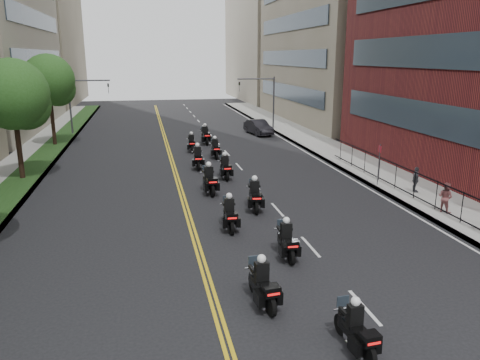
% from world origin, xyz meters
% --- Properties ---
extents(sidewalk_right, '(4.00, 90.00, 0.15)m').
position_xyz_m(sidewalk_right, '(12.00, 25.00, 0.07)').
color(sidewalk_right, gray).
rests_on(sidewalk_right, ground).
extents(sidewalk_left, '(4.00, 90.00, 0.15)m').
position_xyz_m(sidewalk_left, '(-12.00, 25.00, 0.07)').
color(sidewalk_left, gray).
rests_on(sidewalk_left, ground).
extents(grass_strip, '(2.00, 90.00, 0.04)m').
position_xyz_m(grass_strip, '(-11.20, 25.00, 0.17)').
color(grass_strip, '#193613').
rests_on(grass_strip, sidewalk_left).
extents(building_right_far, '(15.00, 28.00, 26.00)m').
position_xyz_m(building_right_far, '(21.50, 78.00, 13.00)').
color(building_right_far, gray).
rests_on(building_right_far, ground).
extents(building_left_far, '(16.00, 28.00, 26.00)m').
position_xyz_m(building_left_far, '(-22.00, 78.00, 13.00)').
color(building_left_far, '#746B55').
rests_on(building_left_far, ground).
extents(iron_fence, '(0.05, 28.00, 1.50)m').
position_xyz_m(iron_fence, '(11.00, 12.00, 0.90)').
color(iron_fence, black).
rests_on(iron_fence, sidewalk_right).
extents(traffic_signal_right, '(4.09, 0.20, 5.60)m').
position_xyz_m(traffic_signal_right, '(9.54, 42.00, 3.70)').
color(traffic_signal_right, '#3F3F44').
rests_on(traffic_signal_right, ground).
extents(traffic_signal_left, '(4.09, 0.20, 5.60)m').
position_xyz_m(traffic_signal_left, '(-9.54, 42.00, 3.70)').
color(traffic_signal_left, '#3F3F44').
rests_on(traffic_signal_left, ground).
extents(motorcycle_1, '(0.56, 2.10, 1.55)m').
position_xyz_m(motorcycle_1, '(1.92, 2.96, 0.61)').
color(motorcycle_1, black).
rests_on(motorcycle_1, ground).
extents(motorcycle_2, '(0.65, 2.28, 1.68)m').
position_xyz_m(motorcycle_2, '(0.06, 5.84, 0.66)').
color(motorcycle_2, black).
rests_on(motorcycle_2, ground).
extents(motorcycle_3, '(0.52, 2.23, 1.64)m').
position_xyz_m(motorcycle_3, '(1.90, 9.20, 0.65)').
color(motorcycle_3, black).
rests_on(motorcycle_3, ground).
extents(motorcycle_4, '(0.56, 2.30, 1.70)m').
position_xyz_m(motorcycle_4, '(0.26, 12.75, 0.67)').
color(motorcycle_4, black).
rests_on(motorcycle_4, ground).
extents(motorcycle_5, '(0.73, 2.43, 1.80)m').
position_xyz_m(motorcycle_5, '(2.05, 15.25, 0.71)').
color(motorcycle_5, black).
rests_on(motorcycle_5, ground).
extents(motorcycle_6, '(0.63, 2.50, 1.85)m').
position_xyz_m(motorcycle_6, '(0.16, 18.73, 0.73)').
color(motorcycle_6, black).
rests_on(motorcycle_6, ground).
extents(motorcycle_7, '(0.54, 2.36, 1.75)m').
position_xyz_m(motorcycle_7, '(1.64, 21.91, 0.69)').
color(motorcycle_7, black).
rests_on(motorcycle_7, ground).
extents(motorcycle_8, '(0.62, 2.47, 1.82)m').
position_xyz_m(motorcycle_8, '(0.22, 25.03, 0.72)').
color(motorcycle_8, black).
rests_on(motorcycle_8, ground).
extents(motorcycle_9, '(0.54, 2.33, 1.72)m').
position_xyz_m(motorcycle_9, '(1.98, 28.39, 0.68)').
color(motorcycle_9, black).
rests_on(motorcycle_9, ground).
extents(motorcycle_10, '(0.53, 2.26, 1.67)m').
position_xyz_m(motorcycle_10, '(0.42, 31.23, 0.66)').
color(motorcycle_10, black).
rests_on(motorcycle_10, ground).
extents(motorcycle_11, '(0.60, 2.55, 1.88)m').
position_xyz_m(motorcycle_11, '(2.00, 34.35, 0.74)').
color(motorcycle_11, black).
rests_on(motorcycle_11, ground).
extents(parked_sedan, '(2.31, 4.67, 1.47)m').
position_xyz_m(parked_sedan, '(8.00, 38.67, 0.74)').
color(parked_sedan, black).
rests_on(parked_sedan, ground).
extents(pedestrian_b, '(0.85, 0.92, 1.53)m').
position_xyz_m(pedestrian_b, '(11.20, 12.55, 0.92)').
color(pedestrian_b, brown).
rests_on(pedestrian_b, sidewalk_right).
extents(pedestrian_c, '(0.58, 0.93, 1.47)m').
position_xyz_m(pedestrian_c, '(11.73, 16.06, 0.89)').
color(pedestrian_c, '#3E4046').
rests_on(pedestrian_c, sidewalk_right).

